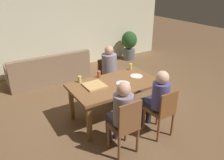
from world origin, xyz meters
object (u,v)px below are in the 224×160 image
Objects in this scene: chair_1 at (107,75)px; pizza_box_0 at (94,85)px; potted_plant at (129,44)px; drinking_glass_0 at (99,74)px; drinking_glass_2 at (80,79)px; couch at (49,72)px; plate_0 at (123,83)px; plate_1 at (136,76)px; chair_0 at (126,127)px; person_1 at (110,68)px; chair_2 at (163,112)px; person_2 at (157,97)px; drinking_glass_1 at (131,67)px; dining_table at (115,87)px; person_0 at (121,111)px.

pizza_box_0 is at bearing -133.09° from chair_1.
pizza_box_0 is at bearing -135.74° from potted_plant.
drinking_glass_0 reaches higher than chair_1.
drinking_glass_2 reaches higher than couch.
plate_1 is (0.43, 0.14, -0.00)m from plate_0.
chair_0 is 2.62× the size of pizza_box_0.
chair_0 is at bearing -133.69° from plate_1.
person_1 reaches higher than couch.
potted_plant is at bearing 61.92° from chair_2.
couch is (-0.94, 3.19, -0.44)m from person_2.
person_2 reaches higher than drinking_glass_1.
dining_table is at bearing -72.99° from drinking_glass_0.
chair_2 is 1.45m from drinking_glass_0.
potted_plant reaches higher than plate_1.
chair_1 is at bearing 90.00° from chair_2.
drinking_glass_1 reaches higher than couch.
chair_1 is 3.39× the size of plate_0.
dining_table is 0.44m from drinking_glass_0.
couch is at bearing 90.25° from drinking_glass_2.
potted_plant is (1.96, 1.98, -0.18)m from person_1.
person_0 is at bearing -83.52° from drinking_glass_2.
chair_0 is 1.07× the size of chair_2.
chair_2 is at bearing -72.03° from plate_0.
drinking_glass_1 reaches higher than pizza_box_0.
chair_2 reaches higher than couch.
pizza_box_0 reaches higher than dining_table.
chair_1 is at bearing 45.81° from drinking_glass_0.
plate_0 is at bearing -104.61° from chair_1.
chair_0 is 0.79× the size of person_1.
pizza_box_0 is 0.38× the size of potted_plant.
potted_plant is (2.35, 2.76, -0.13)m from dining_table.
potted_plant reaches higher than pizza_box_0.
dining_table is 1.75× the size of potted_plant.
chair_0 is at bearing -90.00° from person_0.
chair_2 is 7.22× the size of drinking_glass_2.
person_0 reaches higher than couch.
couch is at bearing 121.83° from chair_1.
chair_2 is 1.01m from plate_1.
person_2 is (0.00, 0.16, 0.22)m from chair_2.
chair_0 is 1.92m from person_1.
chair_1 is at bearing 67.35° from dining_table.
drinking_glass_0 is at bearing 115.53° from plate_0.
person_0 is 3.27m from couch.
person_2 is at bearing -90.00° from chair_1.
chair_1 is at bearing 46.91° from pizza_box_0.
plate_1 is at bearing -3.33° from pizza_box_0.
person_0 is 1.78m from person_1.
plate_1 is (0.16, -0.88, 0.27)m from chair_1.
drinking_glass_0 is at bearing -77.98° from couch.
chair_0 reaches higher than couch.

